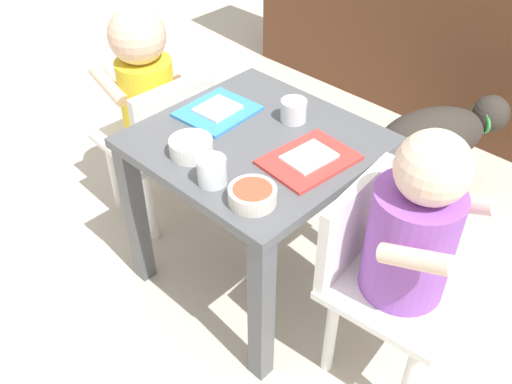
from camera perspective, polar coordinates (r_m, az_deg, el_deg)
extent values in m
plane|color=beige|center=(1.67, 0.00, -8.21)|extent=(7.00, 7.00, 0.00)
cube|color=#56331E|center=(2.27, 22.38, 17.39)|extent=(1.91, 0.30, 0.97)
cube|color=#515459|center=(1.36, 0.00, 4.99)|extent=(0.52, 0.50, 0.03)
cube|color=#515459|center=(1.54, -11.98, -2.41)|extent=(0.04, 0.04, 0.45)
cube|color=#515459|center=(1.29, 0.53, -11.97)|extent=(0.04, 0.04, 0.45)
cube|color=#515459|center=(1.76, -0.38, 4.49)|extent=(0.04, 0.04, 0.45)
cube|color=#515459|center=(1.54, 11.97, -2.39)|extent=(0.04, 0.04, 0.45)
cube|color=white|center=(1.74, -10.27, 5.45)|extent=(0.29, 0.29, 0.02)
cube|color=white|center=(1.59, -8.08, 7.19)|extent=(0.04, 0.27, 0.22)
cylinder|color=yellow|center=(1.67, -10.77, 9.12)|extent=(0.16, 0.16, 0.24)
sphere|color=beige|center=(1.60, -11.82, 15.15)|extent=(0.16, 0.16, 0.16)
cylinder|color=white|center=(1.94, -9.08, 4.29)|extent=(0.03, 0.03, 0.27)
cylinder|color=white|center=(1.86, -14.05, 1.79)|extent=(0.03, 0.03, 0.27)
cylinder|color=white|center=(1.80, -5.34, 1.66)|extent=(0.03, 0.03, 0.27)
cylinder|color=white|center=(1.72, -10.52, -1.15)|extent=(0.03, 0.03, 0.27)
cylinder|color=beige|center=(1.73, -9.49, 12.49)|extent=(0.15, 0.05, 0.09)
cylinder|color=beige|center=(1.65, -14.58, 10.36)|extent=(0.15, 0.05, 0.09)
cube|color=white|center=(1.30, 14.16, -9.26)|extent=(0.31, 0.31, 0.02)
cube|color=white|center=(1.25, 9.86, -3.09)|extent=(0.05, 0.27, 0.22)
cylinder|color=purple|center=(1.21, 15.19, -4.89)|extent=(0.18, 0.18, 0.26)
sphere|color=beige|center=(1.08, 17.37, 2.32)|extent=(0.15, 0.15, 0.15)
cylinder|color=white|center=(1.34, 15.08, -17.82)|extent=(0.03, 0.03, 0.27)
cylinder|color=white|center=(1.46, 18.62, -12.26)|extent=(0.03, 0.03, 0.27)
cylinder|color=white|center=(1.38, 7.50, -13.90)|extent=(0.03, 0.03, 0.27)
cylinder|color=white|center=(1.50, 11.65, -8.90)|extent=(0.03, 0.03, 0.27)
cylinder|color=beige|center=(1.08, 15.70, -6.50)|extent=(0.15, 0.05, 0.09)
cylinder|color=beige|center=(1.23, 19.77, -1.02)|extent=(0.15, 0.05, 0.09)
ellipsoid|color=#332D28|center=(1.91, 17.23, 5.40)|extent=(0.34, 0.41, 0.18)
sphere|color=#332D28|center=(2.01, 22.51, 7.31)|extent=(0.12, 0.12, 0.12)
sphere|color=black|center=(2.04, 23.42, 7.34)|extent=(0.05, 0.05, 0.05)
torus|color=green|center=(1.99, 21.64, 6.86)|extent=(0.10, 0.07, 0.10)
sphere|color=#332D28|center=(1.81, 12.78, 5.57)|extent=(0.05, 0.05, 0.05)
cylinder|color=#332D28|center=(2.01, 19.66, 1.49)|extent=(0.04, 0.04, 0.14)
cylinder|color=#332D28|center=(2.08, 18.04, 3.28)|extent=(0.04, 0.04, 0.14)
cylinder|color=#332D28|center=(1.91, 14.70, 0.41)|extent=(0.04, 0.04, 0.14)
cylinder|color=#332D28|center=(1.99, 13.16, 2.34)|extent=(0.04, 0.04, 0.14)
cube|color=#388CD8|center=(1.45, -3.88, 8.08)|extent=(0.17, 0.19, 0.01)
cube|color=white|center=(1.45, -3.89, 8.35)|extent=(0.09, 0.10, 0.01)
cube|color=red|center=(1.28, 5.33, 3.24)|extent=(0.17, 0.22, 0.01)
cube|color=white|center=(1.28, 5.35, 3.53)|extent=(0.09, 0.12, 0.01)
cylinder|color=white|center=(1.41, 3.79, 8.17)|extent=(0.06, 0.06, 0.06)
cylinder|color=silver|center=(1.42, 3.77, 7.68)|extent=(0.06, 0.06, 0.03)
cylinder|color=white|center=(1.20, -4.45, 2.12)|extent=(0.06, 0.06, 0.06)
cylinder|color=silver|center=(1.21, -4.42, 1.63)|extent=(0.05, 0.05, 0.04)
cylinder|color=white|center=(1.30, -6.54, 4.51)|extent=(0.10, 0.10, 0.04)
cylinder|color=#4C8C33|center=(1.29, -6.59, 5.11)|extent=(0.08, 0.08, 0.01)
cylinder|color=silver|center=(1.16, -0.36, -0.35)|extent=(0.10, 0.10, 0.04)
cylinder|color=#D84C33|center=(1.15, -0.36, 0.20)|extent=(0.08, 0.08, 0.01)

